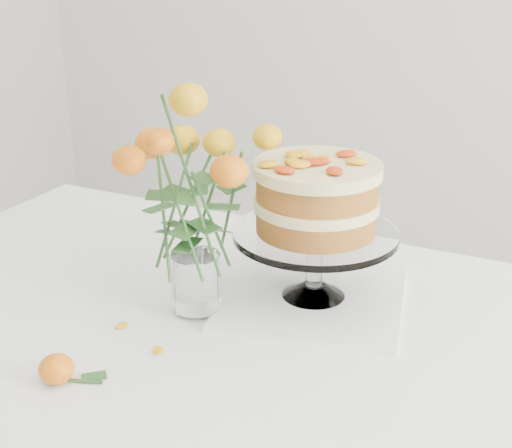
{
  "coord_description": "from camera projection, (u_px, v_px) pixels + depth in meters",
  "views": [
    {
      "loc": [
        0.56,
        -0.96,
        1.38
      ],
      "look_at": [
        0.05,
        0.07,
        0.92
      ],
      "focal_mm": 50.0,
      "sensor_mm": 36.0,
      "label": 1
    }
  ],
  "objects": [
    {
      "name": "table",
      "position": [
        212.0,
        355.0,
        1.29
      ],
      "size": [
        1.43,
        0.93,
        0.76
      ],
      "color": "tan",
      "rests_on": "ground"
    },
    {
      "name": "rose_vase",
      "position": [
        192.0,
        174.0,
        1.18
      ],
      "size": [
        0.33,
        0.33,
        0.44
      ],
      "rotation": [
        0.0,
        0.0,
        -0.17
      ],
      "color": "white",
      "rests_on": "table"
    },
    {
      "name": "napkin",
      "position": [
        313.0,
        297.0,
        1.31
      ],
      "size": [
        0.38,
        0.38,
        0.01
      ],
      "primitive_type": "cube",
      "rotation": [
        0.0,
        0.0,
        0.21
      ],
      "color": "white",
      "rests_on": "table"
    },
    {
      "name": "loose_rose_far",
      "position": [
        57.0,
        369.0,
        1.07
      ],
      "size": [
        0.09,
        0.05,
        0.05
      ],
      "rotation": [
        0.0,
        0.0,
        0.34
      ],
      "color": "#E54C0B",
      "rests_on": "table"
    },
    {
      "name": "cake_stand",
      "position": [
        316.0,
        205.0,
        1.25
      ],
      "size": [
        0.3,
        0.3,
        0.27
      ],
      "rotation": [
        0.0,
        0.0,
        -0.34
      ],
      "color": "white",
      "rests_on": "napkin"
    },
    {
      "name": "stray_petal_a",
      "position": [
        122.0,
        325.0,
        1.23
      ],
      "size": [
        0.03,
        0.02,
        0.0
      ],
      "primitive_type": "ellipsoid",
      "color": "#FDAD10",
      "rests_on": "table"
    },
    {
      "name": "stray_petal_b",
      "position": [
        158.0,
        350.0,
        1.15
      ],
      "size": [
        0.03,
        0.02,
        0.0
      ],
      "primitive_type": "ellipsoid",
      "color": "#FDAD10",
      "rests_on": "table"
    }
  ]
}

